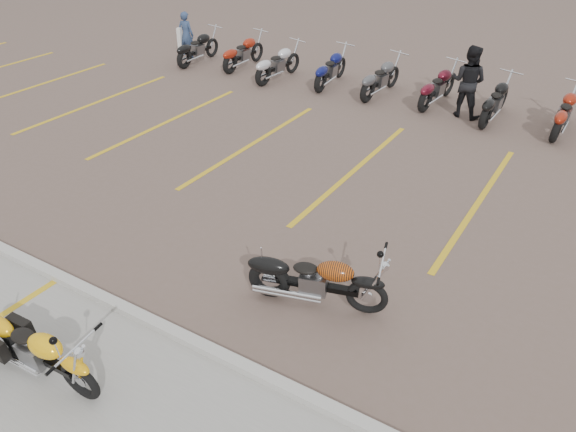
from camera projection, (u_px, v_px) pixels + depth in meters
name	position (u px, v px, depth m)	size (l,w,h in m)	color
ground	(249.00, 262.00, 9.37)	(100.00, 100.00, 0.00)	brown
curb	(167.00, 330.00, 7.89)	(60.00, 0.18, 0.12)	#ADAAA3
parking_stripes	(355.00, 170.00, 12.27)	(38.00, 5.50, 0.01)	gold
yellow_cruiser	(38.00, 350.00, 7.05)	(2.03, 0.31, 0.84)	black
flame_cruiser	(314.00, 280.00, 8.24)	(2.07, 0.71, 0.87)	black
person_a	(186.00, 35.00, 19.44)	(0.57, 0.37, 1.56)	navy
person_b	(468.00, 82.00, 14.54)	(0.91, 0.71, 1.87)	black
bollard	(180.00, 43.00, 19.60)	(0.15, 0.15, 1.00)	silver
bg_bike_row	(465.00, 92.00, 15.00)	(18.79, 2.00, 1.10)	black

